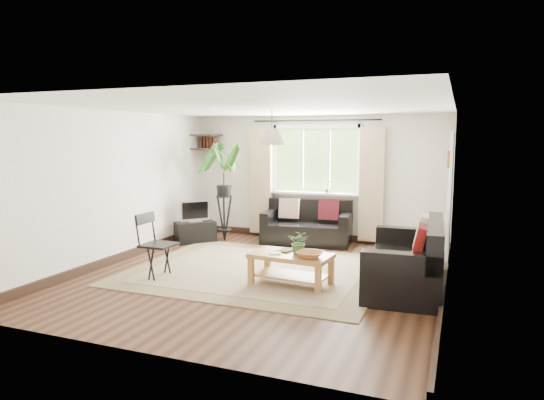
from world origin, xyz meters
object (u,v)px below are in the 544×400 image
at_px(palm_stand, 224,192).
at_px(coffee_table, 291,269).
at_px(sofa_back, 307,223).
at_px(folding_chair, 159,246).
at_px(sofa_right, 405,257).
at_px(tv_stand, 195,232).

bearing_deg(palm_stand, coffee_table, -46.61).
relative_size(sofa_back, palm_stand, 0.86).
distance_m(coffee_table, folding_chair, 1.90).
height_order(sofa_right, palm_stand, palm_stand).
height_order(coffee_table, palm_stand, palm_stand).
bearing_deg(sofa_back, sofa_right, -53.06).
bearing_deg(coffee_table, folding_chair, -169.49).
relative_size(sofa_right, tv_stand, 2.52).
bearing_deg(sofa_back, palm_stand, -174.86).
height_order(sofa_right, coffee_table, sofa_right).
bearing_deg(sofa_back, tv_stand, -167.91).
distance_m(coffee_table, palm_stand, 3.22).
bearing_deg(sofa_right, folding_chair, -80.11).
relative_size(tv_stand, folding_chair, 0.79).
xyz_separation_m(sofa_back, sofa_right, (2.01, -2.18, 0.05)).
relative_size(sofa_right, palm_stand, 0.97).
distance_m(sofa_back, tv_stand, 2.13).
bearing_deg(tv_stand, sofa_right, -68.32).
bearing_deg(tv_stand, palm_stand, -9.65).
bearing_deg(tv_stand, sofa_back, -29.70).
distance_m(sofa_right, coffee_table, 1.51).
xyz_separation_m(coffee_table, tv_stand, (-2.60, 1.93, -0.02)).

